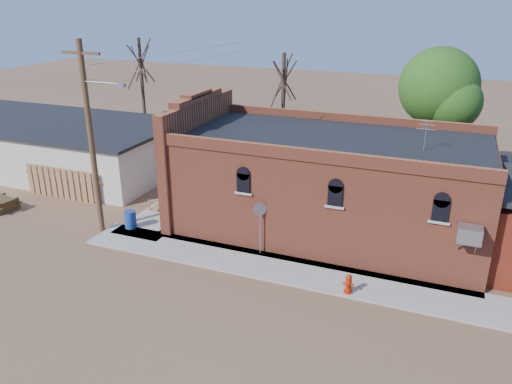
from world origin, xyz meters
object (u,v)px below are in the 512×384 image
at_px(brick_bar, 323,183).
at_px(trash_barrel, 130,219).
at_px(utility_pole, 92,136).
at_px(stop_sign, 260,214).
at_px(picnic_table, 1,202).
at_px(fire_hydrant, 348,284).

distance_m(brick_bar, trash_barrel, 9.54).
relative_size(brick_bar, trash_barrel, 18.84).
bearing_deg(utility_pole, brick_bar, 23.69).
xyz_separation_m(stop_sign, picnic_table, (-14.63, -0.51, -1.50)).
distance_m(utility_pole, trash_barrel, 4.46).
xyz_separation_m(utility_pole, picnic_table, (-6.64, 0.09, -4.32)).
distance_m(utility_pole, picnic_table, 7.92).
bearing_deg(stop_sign, brick_bar, 39.14).
height_order(stop_sign, picnic_table, stop_sign).
relative_size(utility_pole, picnic_table, 4.82).
bearing_deg(picnic_table, utility_pole, 9.78).
height_order(fire_hydrant, stop_sign, stop_sign).
bearing_deg(brick_bar, utility_pole, -156.31).
relative_size(utility_pole, stop_sign, 3.69).
distance_m(brick_bar, stop_sign, 4.13).
xyz_separation_m(fire_hydrant, picnic_table, (-18.90, 1.21, -0.01)).
distance_m(utility_pole, fire_hydrant, 13.05).
bearing_deg(fire_hydrant, stop_sign, 156.14).
bearing_deg(trash_barrel, fire_hydrant, -9.09).
distance_m(trash_barrel, picnic_table, 7.82).
height_order(fire_hydrant, trash_barrel, trash_barrel).
height_order(brick_bar, stop_sign, brick_bar).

